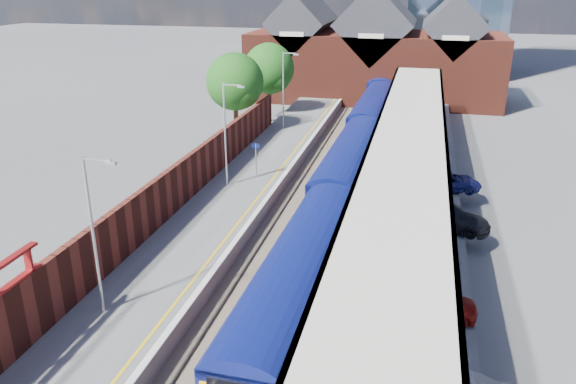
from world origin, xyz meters
name	(u,v)px	position (x,y,z in m)	size (l,w,h in m)	color
ground	(338,169)	(0.00, 30.00, 0.00)	(240.00, 240.00, 0.00)	#5B5B5E
ballast_bed	(314,218)	(0.00, 20.00, 0.03)	(6.00, 76.00, 0.06)	#473D33
rails	(314,217)	(0.00, 20.00, 0.12)	(4.51, 76.00, 0.14)	slate
left_platform	(232,203)	(-5.50, 20.00, 0.50)	(5.00, 76.00, 1.00)	#565659
right_platform	(410,220)	(6.00, 20.00, 0.50)	(6.00, 76.00, 1.00)	#565659
coping_left	(266,199)	(-3.15, 20.00, 1.02)	(0.30, 76.00, 0.05)	silver
coping_right	(364,208)	(3.15, 20.00, 1.02)	(0.30, 76.00, 0.05)	silver
yellow_line	(257,199)	(-3.75, 20.00, 1.01)	(0.14, 76.00, 0.01)	yellow
train	(363,133)	(1.49, 33.60, 2.12)	(3.16, 65.96, 3.45)	navy
canopy	(409,136)	(5.48, 21.95, 5.25)	(4.50, 52.00, 4.48)	#0E2252
lamp_post_b	(95,227)	(-6.36, 6.00, 4.99)	(1.48, 0.18, 7.00)	#A5A8AA
lamp_post_c	(227,128)	(-6.36, 22.00, 4.99)	(1.48, 0.18, 7.00)	#A5A8AA
lamp_post_d	(285,85)	(-6.36, 38.00, 4.99)	(1.48, 0.18, 7.00)	#A5A8AA
platform_sign	(256,154)	(-5.00, 24.00, 2.69)	(0.55, 0.08, 2.50)	#A5A8AA
brick_wall	(147,210)	(-8.10, 13.54, 2.45)	(0.35, 50.00, 3.86)	#572116
station_building	(375,54)	(0.00, 58.00, 5.45)	(30.00, 12.12, 13.78)	#572116
tree_near	(236,84)	(-10.35, 35.91, 5.35)	(5.20, 5.20, 8.10)	#382314
tree_far	(270,70)	(-9.35, 43.91, 5.35)	(5.20, 5.20, 8.10)	#382314
parked_car_red	(430,302)	(7.12, 8.95, 1.67)	(1.57, 3.91, 1.33)	maroon
parked_car_dark	(447,217)	(8.00, 18.23, 1.70)	(1.97, 4.85, 1.41)	black
parked_car_blue	(448,181)	(8.21, 24.51, 1.61)	(2.02, 4.38, 1.22)	navy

